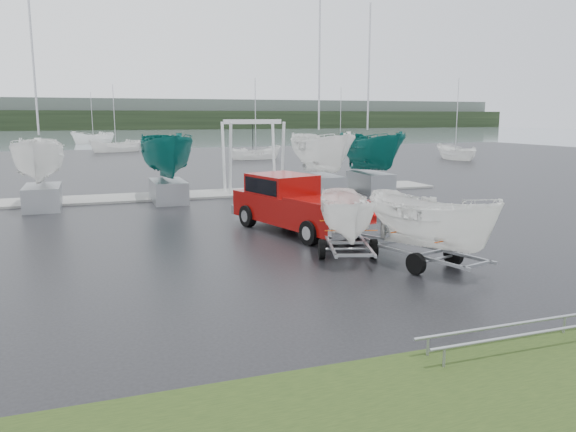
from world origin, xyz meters
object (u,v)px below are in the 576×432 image
Objects in this scene: trailer_parked at (348,176)px; boat_hoist at (253,146)px; trailer_hitched at (434,174)px; pickup_truck at (293,202)px.

trailer_parked is 1.12× the size of boat_hoist.
trailer_parked is at bearing 114.22° from trailer_hitched.
trailer_parked is (0.14, -4.42, 1.43)m from pickup_truck.
boat_hoist is at bearing 66.12° from pickup_truck.
pickup_truck is 1.43× the size of trailer_parked.
trailer_hitched is 1.09× the size of trailer_parked.
trailer_parked is 15.22m from boat_hoist.
trailer_hitched reaches higher than trailer_parked.
trailer_hitched is 17.15m from boat_hoist.
pickup_truck is 1.61× the size of boat_hoist.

